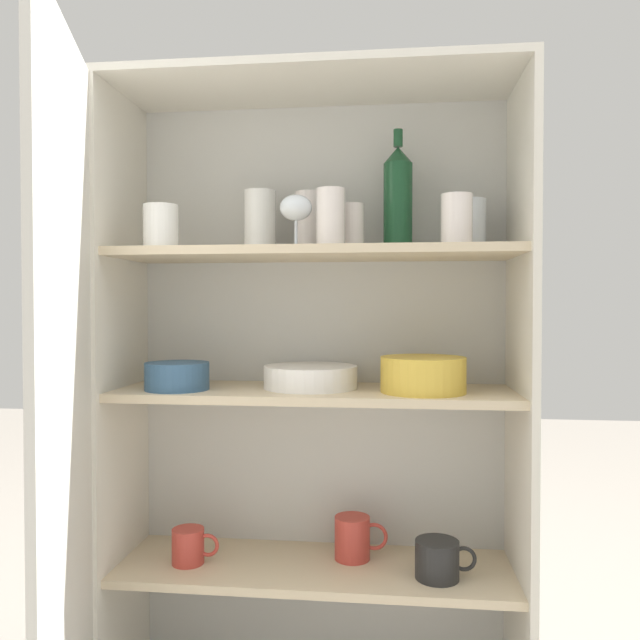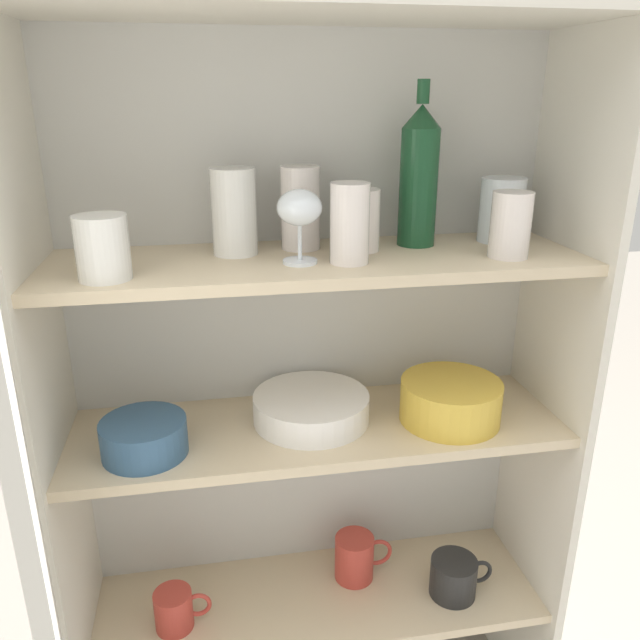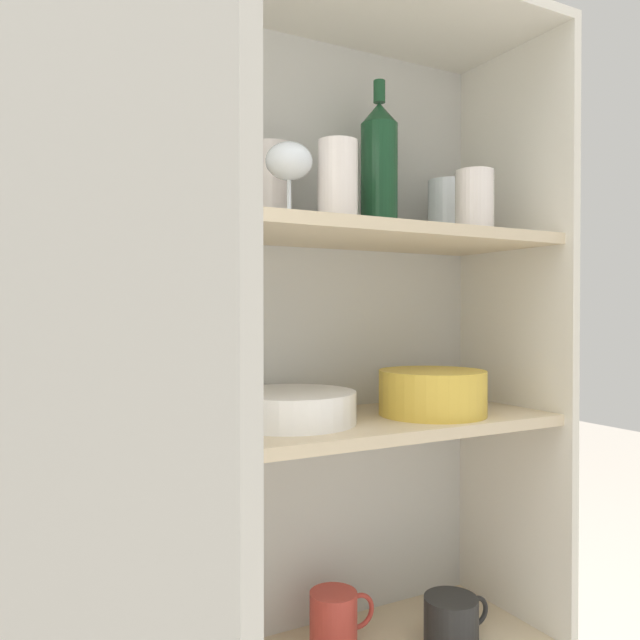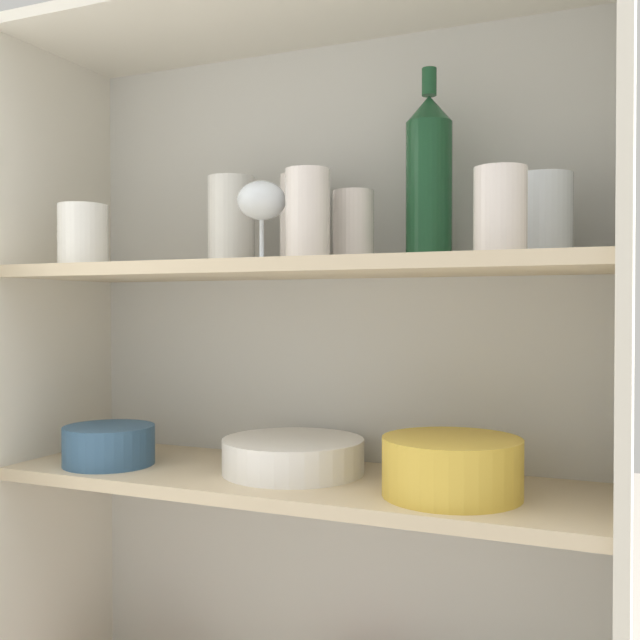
% 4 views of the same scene
% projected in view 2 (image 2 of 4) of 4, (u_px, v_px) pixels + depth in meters
% --- Properties ---
extents(cupboard_back_panel, '(0.97, 0.02, 1.46)m').
position_uv_depth(cupboard_back_panel, '(306.00, 396.00, 1.35)').
color(cupboard_back_panel, silver).
rests_on(cupboard_back_panel, ground_plane).
extents(cupboard_side_left, '(0.02, 0.32, 1.46)m').
position_uv_depth(cupboard_side_left, '(60.00, 455.00, 1.13)').
color(cupboard_side_left, silver).
rests_on(cupboard_side_left, ground_plane).
extents(cupboard_side_right, '(0.02, 0.32, 1.46)m').
position_uv_depth(cupboard_side_right, '(545.00, 410.00, 1.29)').
color(cupboard_side_right, silver).
rests_on(cupboard_side_right, ground_plane).
extents(cupboard_top_panel, '(0.97, 0.32, 0.02)m').
position_uv_depth(cupboard_top_panel, '(318.00, 10.00, 0.96)').
color(cupboard_top_panel, silver).
rests_on(cupboard_top_panel, cupboard_side_left).
extents(shelf_board_lower, '(0.94, 0.28, 0.02)m').
position_uv_depth(shelf_board_lower, '(319.00, 599.00, 1.35)').
color(shelf_board_lower, beige).
extents(shelf_board_middle, '(0.94, 0.28, 0.02)m').
position_uv_depth(shelf_board_middle, '(319.00, 428.00, 1.21)').
color(shelf_board_middle, beige).
extents(shelf_board_upper, '(0.94, 0.28, 0.02)m').
position_uv_depth(shelf_board_upper, '(318.00, 262.00, 1.09)').
color(shelf_board_upper, beige).
extents(cupboard_door, '(0.16, 0.47, 1.46)m').
position_uv_depth(cupboard_door, '(49.00, 618.00, 0.78)').
color(cupboard_door, silver).
rests_on(cupboard_door, ground_plane).
extents(tumbler_glass_0, '(0.07, 0.07, 0.11)m').
position_uv_depth(tumbler_glass_0, '(511.00, 225.00, 1.07)').
color(tumbler_glass_0, silver).
rests_on(tumbler_glass_0, shelf_board_upper).
extents(tumbler_glass_1, '(0.07, 0.07, 0.15)m').
position_uv_depth(tumbler_glass_1, '(300.00, 208.00, 1.12)').
color(tumbler_glass_1, silver).
rests_on(tumbler_glass_1, shelf_board_upper).
extents(tumbler_glass_2, '(0.06, 0.06, 0.11)m').
position_uv_depth(tumbler_glass_2, '(362.00, 220.00, 1.11)').
color(tumbler_glass_2, silver).
rests_on(tumbler_glass_2, shelf_board_upper).
extents(tumbler_glass_3, '(0.08, 0.08, 0.15)m').
position_uv_depth(tumbler_glass_3, '(234.00, 212.00, 1.08)').
color(tumbler_glass_3, white).
rests_on(tumbler_glass_3, shelf_board_upper).
extents(tumbler_glass_4, '(0.08, 0.08, 0.12)m').
position_uv_depth(tumbler_glass_4, '(501.00, 210.00, 1.18)').
color(tumbler_glass_4, white).
rests_on(tumbler_glass_4, shelf_board_upper).
extents(tumbler_glass_5, '(0.08, 0.08, 0.10)m').
position_uv_depth(tumbler_glass_5, '(102.00, 248.00, 0.94)').
color(tumbler_glass_5, white).
rests_on(tumbler_glass_5, shelf_board_upper).
extents(tumbler_glass_6, '(0.07, 0.07, 0.13)m').
position_uv_depth(tumbler_glass_6, '(350.00, 224.00, 1.03)').
color(tumbler_glass_6, silver).
rests_on(tumbler_glass_6, shelf_board_upper).
extents(wine_glass_0, '(0.07, 0.07, 0.12)m').
position_uv_depth(wine_glass_0, '(299.00, 211.00, 1.02)').
color(wine_glass_0, white).
rests_on(wine_glass_0, shelf_board_upper).
extents(wine_bottle, '(0.07, 0.07, 0.29)m').
position_uv_depth(wine_bottle, '(419.00, 175.00, 1.13)').
color(wine_bottle, '#194728').
rests_on(wine_bottle, shelf_board_upper).
extents(plate_stack_white, '(0.23, 0.23, 0.05)m').
position_uv_depth(plate_stack_white, '(311.00, 408.00, 1.21)').
color(plate_stack_white, white).
rests_on(plate_stack_white, shelf_board_middle).
extents(mixing_bowl_large, '(0.19, 0.19, 0.08)m').
position_uv_depth(mixing_bowl_large, '(450.00, 399.00, 1.21)').
color(mixing_bowl_large, gold).
rests_on(mixing_bowl_large, shelf_board_middle).
extents(serving_bowl_small, '(0.15, 0.15, 0.06)m').
position_uv_depth(serving_bowl_small, '(144.00, 436.00, 1.09)').
color(serving_bowl_small, '#33567A').
rests_on(serving_bowl_small, shelf_board_middle).
extents(coffee_mug_primary, '(0.13, 0.09, 0.10)m').
position_uv_depth(coffee_mug_primary, '(355.00, 557.00, 1.39)').
color(coffee_mug_primary, '#BC3D33').
rests_on(coffee_mug_primary, shelf_board_lower).
extents(coffee_mug_extra_1, '(0.14, 0.10, 0.09)m').
position_uv_depth(coffee_mug_extra_1, '(454.00, 577.00, 1.34)').
color(coffee_mug_extra_1, black).
rests_on(coffee_mug_extra_1, shelf_board_lower).
extents(coffee_mug_extra_2, '(0.11, 0.08, 0.08)m').
position_uv_depth(coffee_mug_extra_2, '(175.00, 610.00, 1.26)').
color(coffee_mug_extra_2, '#BC3D33').
rests_on(coffee_mug_extra_2, shelf_board_lower).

